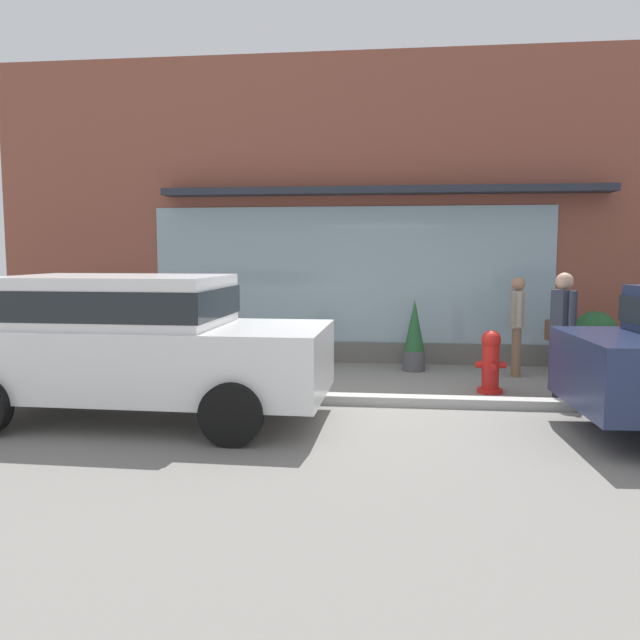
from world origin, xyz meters
name	(u,v)px	position (x,y,z in m)	size (l,w,h in m)	color
ground_plane	(375,401)	(0.00, 0.00, 0.00)	(60.00, 60.00, 0.00)	gray
curb_strip	(374,400)	(0.00, -0.20, 0.06)	(14.00, 0.24, 0.12)	#B2B2AD
storefront	(381,214)	(-0.01, 3.19, 2.62)	(14.00, 0.81, 5.36)	brown
fire_hydrant	(491,361)	(1.57, 0.67, 0.44)	(0.41, 0.38, 0.87)	red
pedestrian_with_handbag	(562,325)	(2.44, 0.44, 0.98)	(0.28, 0.66, 1.68)	#232328
pedestrian_passerby	(517,319)	(2.15, 1.96, 0.90)	(0.21, 0.46, 1.56)	brown
parked_car_white	(130,339)	(-2.80, -1.22, 0.95)	(4.42, 2.04, 1.67)	white
potted_plant_window_left	(204,339)	(-3.10, 2.66, 0.41)	(0.50, 0.50, 0.79)	#33473D
potted_plant_window_center	(595,339)	(3.42, 2.30, 0.57)	(0.67, 0.67, 1.01)	#4C4C51
potted_plant_trailing_edge	(414,337)	(0.57, 2.26, 0.56)	(0.37, 0.37, 1.18)	#4C4C51
potted_plant_corner_tall	(304,349)	(-1.31, 2.62, 0.28)	(0.30, 0.30, 0.55)	#33473D
potted_plant_window_right	(108,345)	(-4.81, 2.49, 0.31)	(0.46, 0.46, 0.63)	#B7B2A3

